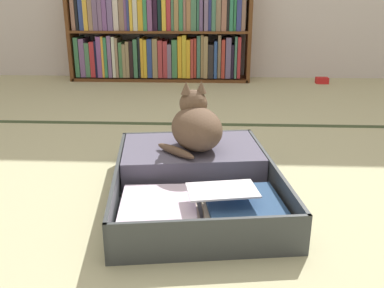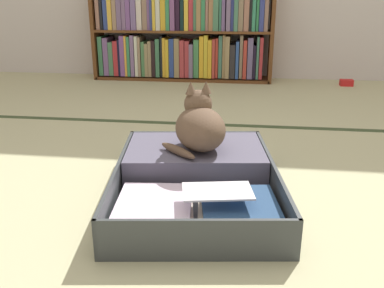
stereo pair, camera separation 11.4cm
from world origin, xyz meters
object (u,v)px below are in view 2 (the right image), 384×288
object	(u,v)px
open_suitcase	(196,177)
small_red_pouch	(346,83)
black_cat	(200,126)
bookshelf	(181,33)

from	to	relation	value
open_suitcase	small_red_pouch	size ratio (longest dim) A/B	8.49
open_suitcase	black_cat	size ratio (longest dim) A/B	2.72
open_suitcase	black_cat	world-z (taller)	black_cat
bookshelf	open_suitcase	xyz separation A→B (m)	(0.40, -2.18, -0.34)
open_suitcase	small_red_pouch	xyz separation A→B (m)	(0.98, 2.08, -0.03)
open_suitcase	small_red_pouch	distance (m)	2.30
bookshelf	black_cat	size ratio (longest dim) A/B	4.88
bookshelf	small_red_pouch	distance (m)	1.42
bookshelf	black_cat	distance (m)	2.11
small_red_pouch	open_suitcase	bearing A→B (deg)	-115.11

